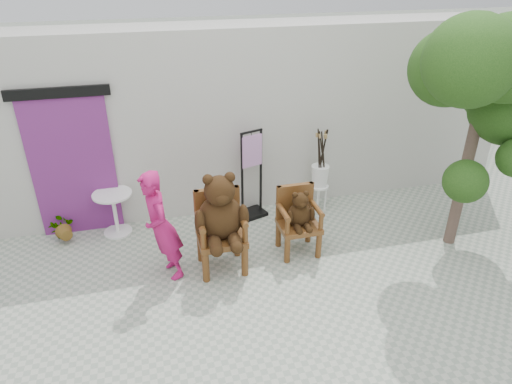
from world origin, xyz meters
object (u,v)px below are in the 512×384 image
chair_big (221,217)px  person (161,227)px  tree (491,81)px  stool_bucket (320,175)px  cafe_table (114,208)px  display_stand (252,184)px  chair_small (299,215)px

chair_big → person: person is taller
person → tree: tree is taller
stool_bucket → chair_big: bearing=-147.4°
chair_big → person: 0.79m
person → cafe_table: person is taller
display_stand → stool_bucket: 1.17m
stool_bucket → tree: size_ratio=0.43×
tree → chair_big: bearing=175.4°
stool_bucket → person: bearing=-155.6°
chair_small → cafe_table: (-2.61, 1.17, -0.17)m
person → display_stand: (1.54, 1.30, -0.21)m
display_stand → stool_bucket: display_stand is taller
chair_small → display_stand: 1.24m
chair_big → chair_small: chair_big is taller
chair_small → cafe_table: bearing=155.9°
chair_big → stool_bucket: bearing=32.6°
cafe_table → stool_bucket: 3.38m
person → stool_bucket: person is taller
chair_big → display_stand: (0.75, 1.30, -0.24)m
chair_small → tree: size_ratio=0.30×
person → cafe_table: size_ratio=2.25×
chair_small → tree: 3.07m
chair_big → cafe_table: (-1.45, 1.30, -0.38)m
chair_small → person: size_ratio=0.63×
cafe_table → tree: 5.63m
person → tree: bearing=72.7°
display_stand → tree: 3.74m
person → cafe_table: 1.50m
display_stand → tree: (2.79, -1.59, 1.92)m
chair_small → display_stand: (-0.41, 1.17, -0.02)m
chair_big → stool_bucket: 2.29m
stool_bucket → tree: bearing=-43.0°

